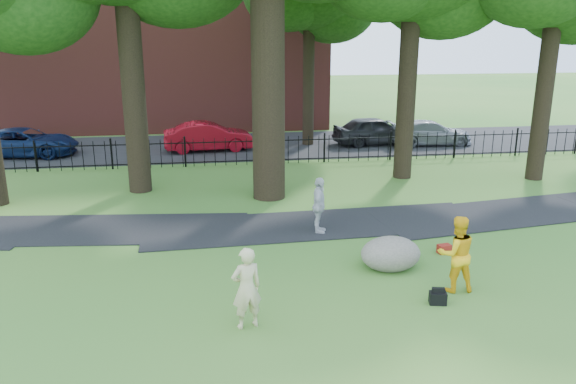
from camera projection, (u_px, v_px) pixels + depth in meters
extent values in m
plane|color=#347227|center=(304.00, 284.00, 12.83)|extent=(120.00, 120.00, 0.00)
cube|color=black|center=(314.00, 225.00, 16.68)|extent=(36.07, 3.85, 0.03)
cube|color=black|center=(249.00, 146.00, 28.04)|extent=(80.00, 7.00, 0.02)
cube|color=black|center=(256.00, 141.00, 23.95)|extent=(44.00, 0.04, 0.04)
cube|color=black|center=(256.00, 160.00, 24.19)|extent=(44.00, 0.04, 0.04)
cube|color=brown|center=(169.00, 23.00, 33.41)|extent=(18.00, 8.00, 12.00)
cylinder|color=black|center=(268.00, 41.00, 18.02)|extent=(1.10, 1.10, 10.50)
cylinder|color=black|center=(131.00, 62.00, 19.02)|extent=(0.80, 0.80, 9.10)
cylinder|color=black|center=(408.00, 68.00, 20.98)|extent=(0.70, 0.70, 8.40)
cylinder|color=black|center=(547.00, 74.00, 20.78)|extent=(0.64, 0.64, 8.05)
imported|color=#CEC08D|center=(247.00, 288.00, 10.75)|extent=(0.69, 0.55, 1.65)
imported|color=yellow|center=(456.00, 254.00, 12.30)|extent=(0.87, 0.69, 1.73)
imported|color=silver|center=(319.00, 206.00, 15.82)|extent=(0.66, 1.03, 1.64)
ellipsoid|color=#5D594D|center=(391.00, 252.00, 13.57)|extent=(1.77, 1.58, 0.85)
cube|color=black|center=(438.00, 298.00, 11.86)|extent=(0.39, 0.29, 0.27)
cube|color=maroon|center=(444.00, 249.00, 14.57)|extent=(0.37, 0.27, 0.23)
imported|color=maroon|center=(208.00, 137.00, 26.76)|extent=(4.31, 1.84, 1.38)
imported|color=#0E1E46|center=(25.00, 142.00, 25.64)|extent=(4.80, 2.54, 1.29)
imported|color=black|center=(375.00, 131.00, 28.25)|extent=(4.33, 2.10, 1.42)
imported|color=gray|center=(430.00, 133.00, 28.22)|extent=(4.27, 1.82, 1.23)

